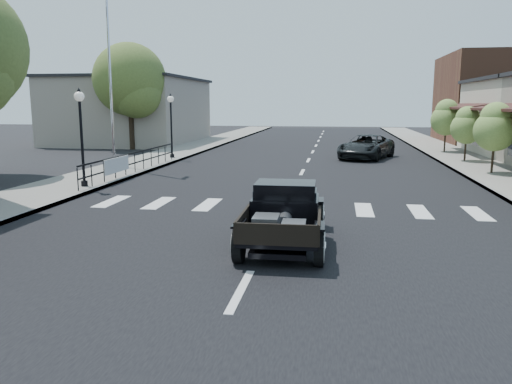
# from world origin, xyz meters

# --- Properties ---
(ground) EXTENTS (120.00, 120.00, 0.00)m
(ground) POSITION_xyz_m (0.00, 0.00, 0.00)
(ground) COLOR black
(ground) RESTS_ON ground
(road) EXTENTS (14.00, 80.00, 0.02)m
(road) POSITION_xyz_m (0.00, 15.00, 0.01)
(road) COLOR black
(road) RESTS_ON ground
(road_markings) EXTENTS (12.00, 60.00, 0.06)m
(road_markings) POSITION_xyz_m (0.00, 10.00, 0.00)
(road_markings) COLOR silver
(road_markings) RESTS_ON ground
(sidewalk_left) EXTENTS (3.00, 80.00, 0.15)m
(sidewalk_left) POSITION_xyz_m (-8.50, 15.00, 0.07)
(sidewalk_left) COLOR gray
(sidewalk_left) RESTS_ON ground
(sidewalk_right) EXTENTS (3.00, 80.00, 0.15)m
(sidewalk_right) POSITION_xyz_m (8.50, 15.00, 0.07)
(sidewalk_right) COLOR gray
(sidewalk_right) RESTS_ON ground
(low_building_left) EXTENTS (10.00, 12.00, 5.00)m
(low_building_left) POSITION_xyz_m (-15.00, 28.00, 2.50)
(low_building_left) COLOR gray
(low_building_left) RESTS_ON ground
(railing) EXTENTS (0.08, 10.00, 1.00)m
(railing) POSITION_xyz_m (-7.30, 10.00, 0.65)
(railing) COLOR black
(railing) RESTS_ON sidewalk_left
(banner) EXTENTS (0.04, 2.20, 0.60)m
(banner) POSITION_xyz_m (-7.22, 8.00, 0.45)
(banner) COLOR silver
(banner) RESTS_ON sidewalk_left
(lamp_post_b) EXTENTS (0.36, 0.36, 3.55)m
(lamp_post_b) POSITION_xyz_m (-7.60, 6.00, 1.92)
(lamp_post_b) COLOR black
(lamp_post_b) RESTS_ON sidewalk_left
(lamp_post_c) EXTENTS (0.36, 0.36, 3.55)m
(lamp_post_c) POSITION_xyz_m (-7.60, 16.00, 1.92)
(lamp_post_c) COLOR black
(lamp_post_c) RESTS_ON sidewalk_left
(flagpole) EXTENTS (0.12, 0.12, 12.19)m
(flagpole) POSITION_xyz_m (-9.20, 12.00, 6.25)
(flagpole) COLOR silver
(flagpole) RESTS_ON sidewalk_left
(big_tree_far) EXTENTS (4.92, 4.92, 7.23)m
(big_tree_far) POSITION_xyz_m (-12.50, 22.00, 3.62)
(big_tree_far) COLOR #4C5E28
(big_tree_far) RESTS_ON ground
(small_tree_c) EXTENTS (1.77, 1.77, 2.95)m
(small_tree_c) POSITION_xyz_m (8.30, 12.23, 1.63)
(small_tree_c) COLOR olive
(small_tree_c) RESTS_ON sidewalk_right
(small_tree_d) EXTENTS (1.66, 1.66, 2.76)m
(small_tree_d) POSITION_xyz_m (8.30, 17.04, 1.53)
(small_tree_d) COLOR olive
(small_tree_d) RESTS_ON sidewalk_right
(small_tree_e) EXTENTS (1.89, 1.89, 3.16)m
(small_tree_e) POSITION_xyz_m (8.30, 22.26, 1.73)
(small_tree_e) COLOR olive
(small_tree_e) RESTS_ON sidewalk_right
(hotrod_pickup) EXTENTS (2.02, 4.18, 1.44)m
(hotrod_pickup) POSITION_xyz_m (0.43, -0.02, 0.72)
(hotrod_pickup) COLOR black
(hotrod_pickup) RESTS_ON ground
(second_car) EXTENTS (3.79, 5.38, 1.36)m
(second_car) POSITION_xyz_m (3.23, 18.49, 0.68)
(second_car) COLOR black
(second_car) RESTS_ON ground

